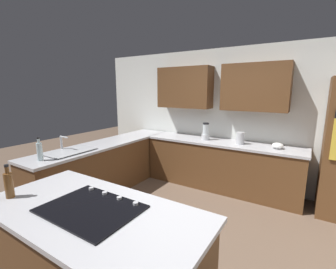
% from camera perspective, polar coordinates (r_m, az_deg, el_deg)
% --- Properties ---
extents(ground_plane, '(14.00, 14.00, 0.00)m').
position_cam_1_polar(ground_plane, '(3.18, 2.84, -24.20)').
color(ground_plane, brown).
extents(wall_back, '(6.00, 0.44, 2.60)m').
position_cam_1_polar(wall_back, '(4.53, 14.94, 5.94)').
color(wall_back, silver).
rests_on(wall_back, ground).
extents(lower_cabinets_back, '(2.80, 0.60, 0.86)m').
position_cam_1_polar(lower_cabinets_back, '(4.45, 12.74, -7.63)').
color(lower_cabinets_back, brown).
rests_on(lower_cabinets_back, ground).
extents(countertop_back, '(2.84, 0.64, 0.04)m').
position_cam_1_polar(countertop_back, '(4.32, 12.99, -1.97)').
color(countertop_back, '#B2B2B7').
rests_on(countertop_back, lower_cabinets_back).
extents(lower_cabinets_side, '(0.60, 2.90, 0.86)m').
position_cam_1_polar(lower_cabinets_side, '(4.41, -14.70, -7.90)').
color(lower_cabinets_side, brown).
rests_on(lower_cabinets_side, ground).
extents(countertop_side, '(0.64, 2.94, 0.04)m').
position_cam_1_polar(countertop_side, '(4.28, -15.00, -2.20)').
color(countertop_side, '#B2B2B7').
rests_on(countertop_side, lower_cabinets_side).
extents(island_base, '(1.84, 0.86, 0.86)m').
position_cam_1_polar(island_base, '(2.28, -17.82, -27.72)').
color(island_base, brown).
rests_on(island_base, ground).
extents(island_top, '(1.92, 0.94, 0.04)m').
position_cam_1_polar(island_top, '(2.03, -18.61, -17.72)').
color(island_top, '#B2B2B7').
rests_on(island_top, island_base).
extents(sink_unit, '(0.46, 0.70, 0.23)m').
position_cam_1_polar(sink_unit, '(3.83, -23.30, -3.72)').
color(sink_unit, '#515456').
rests_on(sink_unit, countertop_side).
extents(cooktop, '(0.76, 0.56, 0.03)m').
position_cam_1_polar(cooktop, '(2.02, -18.53, -16.97)').
color(cooktop, black).
rests_on(cooktop, island_top).
extents(blender, '(0.15, 0.15, 0.33)m').
position_cam_1_polar(blender, '(4.39, 9.34, 0.48)').
color(blender, silver).
rests_on(blender, countertop_back).
extents(mixing_bowl, '(0.18, 0.18, 0.10)m').
position_cam_1_polar(mixing_bowl, '(4.10, 25.61, -2.52)').
color(mixing_bowl, white).
rests_on(mixing_bowl, countertop_back).
extents(kettle, '(0.14, 0.14, 0.21)m').
position_cam_1_polar(kettle, '(4.19, 17.54, -0.87)').
color(kettle, '#B7BABF').
rests_on(kettle, countertop_back).
extents(dish_soap_bottle, '(0.07, 0.07, 0.32)m').
position_cam_1_polar(dish_soap_bottle, '(3.51, -29.30, -3.61)').
color(dish_soap_bottle, silver).
rests_on(dish_soap_bottle, countertop_side).
extents(oil_bottle, '(0.07, 0.07, 0.30)m').
position_cam_1_polar(oil_bottle, '(2.48, -34.82, -10.13)').
color(oil_bottle, brown).
rests_on(oil_bottle, island_top).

